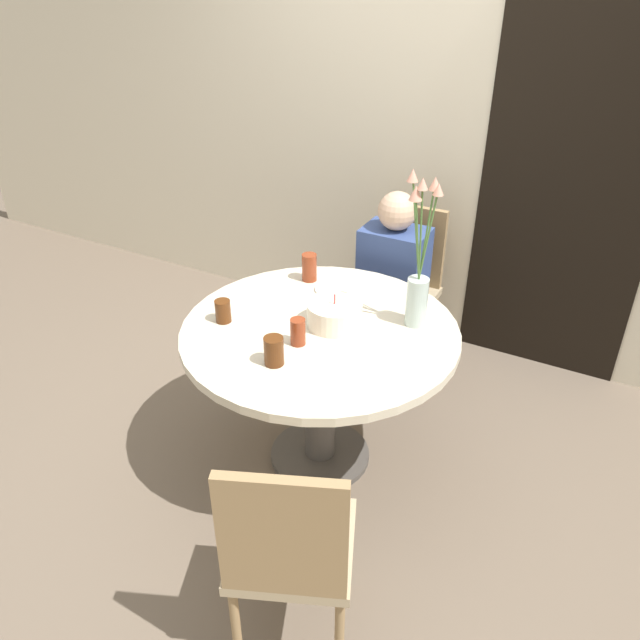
% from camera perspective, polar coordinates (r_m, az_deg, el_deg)
% --- Properties ---
extents(ground_plane, '(16.00, 16.00, 0.00)m').
position_cam_1_polar(ground_plane, '(3.14, 0.00, -12.34)').
color(ground_plane, '#6B5B4C').
extents(wall_back, '(8.00, 0.05, 2.60)m').
position_cam_1_polar(wall_back, '(3.65, 10.88, 16.99)').
color(wall_back, beige).
rests_on(wall_back, ground_plane).
extents(doorway_panel, '(0.90, 0.01, 2.05)m').
position_cam_1_polar(doorway_panel, '(3.55, 21.51, 10.35)').
color(doorway_panel, black).
rests_on(doorway_panel, ground_plane).
extents(dining_table, '(1.20, 1.20, 0.74)m').
position_cam_1_polar(dining_table, '(2.76, 0.00, -3.29)').
color(dining_table, beige).
rests_on(dining_table, ground_plane).
extents(chair_near_front, '(0.40, 0.40, 0.94)m').
position_cam_1_polar(chair_near_front, '(3.56, 7.65, 3.73)').
color(chair_near_front, tan).
rests_on(chair_near_front, ground_plane).
extents(chair_right_flank, '(0.52, 0.52, 0.94)m').
position_cam_1_polar(chair_right_flank, '(2.08, -2.86, -20.10)').
color(chair_right_flank, tan).
rests_on(chair_right_flank, ground_plane).
extents(birthday_cake, '(0.24, 0.24, 0.15)m').
position_cam_1_polar(birthday_cake, '(2.68, 1.33, 0.54)').
color(birthday_cake, white).
rests_on(birthday_cake, dining_table).
extents(flower_vase, '(0.15, 0.16, 0.67)m').
position_cam_1_polar(flower_vase, '(2.63, 9.00, 4.17)').
color(flower_vase, '#B2C6C1').
rests_on(flower_vase, dining_table).
extents(side_plate, '(0.20, 0.20, 0.01)m').
position_cam_1_polar(side_plate, '(2.98, 1.43, 2.84)').
color(side_plate, white).
rests_on(side_plate, dining_table).
extents(drink_glass_0, '(0.07, 0.07, 0.10)m').
position_cam_1_polar(drink_glass_0, '(2.74, -8.86, 0.81)').
color(drink_glass_0, '#51280F').
rests_on(drink_glass_0, dining_table).
extents(drink_glass_1, '(0.06, 0.06, 0.12)m').
position_cam_1_polar(drink_glass_1, '(2.55, -2.04, -1.08)').
color(drink_glass_1, maroon).
rests_on(drink_glass_1, dining_table).
extents(drink_glass_2, '(0.08, 0.08, 0.12)m').
position_cam_1_polar(drink_glass_2, '(2.43, -4.25, -2.83)').
color(drink_glass_2, '#51280F').
rests_on(drink_glass_2, dining_table).
extents(drink_glass_3, '(0.07, 0.07, 0.14)m').
position_cam_1_polar(drink_glass_3, '(3.04, -0.98, 4.83)').
color(drink_glass_3, maroon).
rests_on(drink_glass_3, dining_table).
extents(person_woman, '(0.34, 0.24, 1.10)m').
position_cam_1_polar(person_woman, '(3.44, 6.63, 2.38)').
color(person_woman, '#383333').
rests_on(person_woman, ground_plane).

